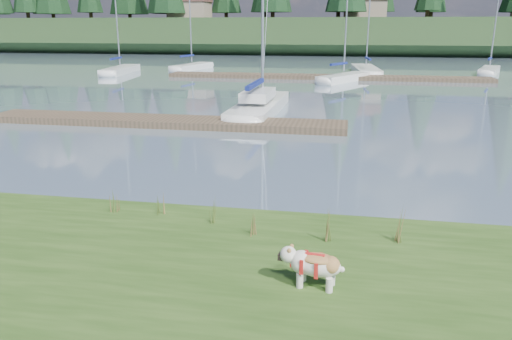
# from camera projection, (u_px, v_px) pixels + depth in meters

# --- Properties ---
(ground) EXTENTS (200.00, 200.00, 0.00)m
(ground) POSITION_uv_depth(u_px,v_px,m) (300.00, 78.00, 41.10)
(ground) COLOR gray
(ground) RESTS_ON ground
(bank) EXTENTS (60.00, 9.00, 0.35)m
(bank) POSITION_uv_depth(u_px,v_px,m) (53.00, 322.00, 7.06)
(bank) COLOR #34521C
(bank) RESTS_ON ground
(ridge) EXTENTS (200.00, 20.00, 5.00)m
(ridge) POSITION_uv_depth(u_px,v_px,m) (326.00, 36.00, 81.00)
(ridge) COLOR #1F3419
(ridge) RESTS_ON ground
(bulldog) EXTENTS (1.01, 0.49, 0.60)m
(bulldog) POSITION_uv_depth(u_px,v_px,m) (314.00, 264.00, 7.59)
(bulldog) COLOR silver
(bulldog) RESTS_ON bank
(sailboat_main) EXTENTS (1.92, 9.25, 13.24)m
(sailboat_main) POSITION_uv_depth(u_px,v_px,m) (262.00, 102.00, 25.54)
(sailboat_main) COLOR silver
(sailboat_main) RESTS_ON ground
(dock_near) EXTENTS (16.00, 2.00, 0.30)m
(dock_near) POSITION_uv_depth(u_px,v_px,m) (163.00, 121.00, 21.93)
(dock_near) COLOR #4C3D2C
(dock_near) RESTS_ON ground
(dock_far) EXTENTS (26.00, 2.20, 0.30)m
(dock_far) POSITION_uv_depth(u_px,v_px,m) (325.00, 77.00, 40.71)
(dock_far) COLOR #4C3D2C
(dock_far) RESTS_ON ground
(sailboat_bg_0) EXTENTS (2.62, 8.28, 11.79)m
(sailboat_bg_0) POSITION_uv_depth(u_px,v_px,m) (123.00, 69.00, 46.01)
(sailboat_bg_0) COLOR silver
(sailboat_bg_0) RESTS_ON ground
(sailboat_bg_1) EXTENTS (2.83, 7.38, 10.89)m
(sailboat_bg_1) POSITION_uv_depth(u_px,v_px,m) (195.00, 66.00, 49.43)
(sailboat_bg_1) COLOR silver
(sailboat_bg_1) RESTS_ON ground
(sailboat_bg_2) EXTENTS (4.47, 6.82, 10.61)m
(sailboat_bg_2) POSITION_uv_depth(u_px,v_px,m) (347.00, 77.00, 39.17)
(sailboat_bg_2) COLOR silver
(sailboat_bg_2) RESTS_ON ground
(sailboat_bg_3) EXTENTS (2.72, 9.77, 13.97)m
(sailboat_bg_3) POSITION_uv_depth(u_px,v_px,m) (365.00, 69.00, 46.08)
(sailboat_bg_3) COLOR silver
(sailboat_bg_3) RESTS_ON ground
(sailboat_bg_4) EXTENTS (3.47, 6.98, 10.30)m
(sailboat_bg_4) POSITION_uv_depth(u_px,v_px,m) (490.00, 70.00, 45.21)
(sailboat_bg_4) COLOR silver
(sailboat_bg_4) RESTS_ON ground
(weed_0) EXTENTS (0.17, 0.14, 0.52)m
(weed_0) POSITION_uv_depth(u_px,v_px,m) (162.00, 205.00, 10.55)
(weed_0) COLOR #475B23
(weed_0) RESTS_ON bank
(weed_1) EXTENTS (0.17, 0.14, 0.59)m
(weed_1) POSITION_uv_depth(u_px,v_px,m) (212.00, 211.00, 10.06)
(weed_1) COLOR #475B23
(weed_1) RESTS_ON bank
(weed_2) EXTENTS (0.17, 0.14, 0.68)m
(weed_2) POSITION_uv_depth(u_px,v_px,m) (328.00, 226.00, 9.23)
(weed_2) COLOR #475B23
(weed_2) RESTS_ON bank
(weed_3) EXTENTS (0.17, 0.14, 0.52)m
(weed_3) POSITION_uv_depth(u_px,v_px,m) (115.00, 202.00, 10.72)
(weed_3) COLOR #475B23
(weed_3) RESTS_ON bank
(weed_4) EXTENTS (0.17, 0.14, 0.52)m
(weed_4) POSITION_uv_depth(u_px,v_px,m) (256.00, 224.00, 9.49)
(weed_4) COLOR #475B23
(weed_4) RESTS_ON bank
(weed_5) EXTENTS (0.17, 0.14, 0.66)m
(weed_5) POSITION_uv_depth(u_px,v_px,m) (397.00, 227.00, 9.21)
(weed_5) COLOR #475B23
(weed_5) RESTS_ON bank
(mud_lip) EXTENTS (60.00, 0.50, 0.14)m
(mud_lip) POSITION_uv_depth(u_px,v_px,m) (164.00, 216.00, 11.24)
(mud_lip) COLOR #33281C
(mud_lip) RESTS_ON ground
(house_0) EXTENTS (6.30, 5.30, 4.65)m
(house_0) POSITION_uv_depth(u_px,v_px,m) (190.00, 5.00, 80.66)
(house_0) COLOR gray
(house_0) RESTS_ON ridge
(house_1) EXTENTS (6.30, 5.30, 4.65)m
(house_1) POSITION_uv_depth(u_px,v_px,m) (366.00, 4.00, 76.72)
(house_1) COLOR gray
(house_1) RESTS_ON ridge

